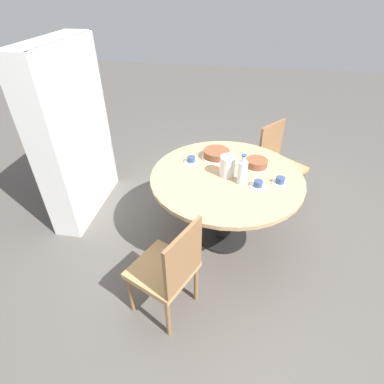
{
  "coord_description": "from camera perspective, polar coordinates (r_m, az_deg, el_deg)",
  "views": [
    {
      "loc": [
        -2.24,
        -0.06,
        2.17
      ],
      "look_at": [
        0.0,
        0.31,
        0.52
      ],
      "focal_mm": 28.0,
      "sensor_mm": 36.0,
      "label": 1
    }
  ],
  "objects": [
    {
      "name": "chair_b",
      "position": [
        2.21,
        -4.41,
        -14.4
      ],
      "size": [
        0.56,
        0.56,
        0.9
      ],
      "rotation": [
        0.0,
        0.0,
        9.0
      ],
      "color": "olive",
      "rests_on": "ground_plane"
    },
    {
      "name": "cup_b",
      "position": [
        2.54,
        12.47,
        1.41
      ],
      "size": [
        0.14,
        0.14,
        0.06
      ],
      "color": "white",
      "rests_on": "dining_table"
    },
    {
      "name": "water_bottle",
      "position": [
        2.52,
        9.55,
        3.87
      ],
      "size": [
        0.08,
        0.08,
        0.27
      ],
      "color": "silver",
      "rests_on": "dining_table"
    },
    {
      "name": "chair_a",
      "position": [
        3.49,
        16.07,
        5.44
      ],
      "size": [
        0.59,
        0.59,
        0.9
      ],
      "rotation": [
        0.0,
        0.0,
        5.61
      ],
      "color": "olive",
      "rests_on": "ground_plane"
    },
    {
      "name": "ground_plane",
      "position": [
        3.12,
        5.71,
        -8.32
      ],
      "size": [
        14.0,
        14.0,
        0.0
      ],
      "primitive_type": "plane",
      "color": "#56514C"
    },
    {
      "name": "cake_main",
      "position": [
        2.9,
        4.68,
        7.21
      ],
      "size": [
        0.28,
        0.28,
        0.08
      ],
      "color": "white",
      "rests_on": "dining_table"
    },
    {
      "name": "dining_table",
      "position": [
        2.73,
        6.46,
        0.83
      ],
      "size": [
        1.35,
        1.35,
        0.74
      ],
      "color": "black",
      "rests_on": "ground_plane"
    },
    {
      "name": "cup_a",
      "position": [
        2.63,
        16.42,
        2.01
      ],
      "size": [
        0.14,
        0.14,
        0.06
      ],
      "color": "white",
      "rests_on": "dining_table"
    },
    {
      "name": "coffee_pot",
      "position": [
        2.61,
        6.76,
        5.08
      ],
      "size": [
        0.14,
        0.14,
        0.22
      ],
      "color": "silver",
      "rests_on": "dining_table"
    },
    {
      "name": "cup_c",
      "position": [
        2.82,
        -0.15,
        6.09
      ],
      "size": [
        0.14,
        0.14,
        0.06
      ],
      "color": "white",
      "rests_on": "dining_table"
    },
    {
      "name": "cake_second",
      "position": [
        2.8,
        12.19,
        5.3
      ],
      "size": [
        0.23,
        0.23,
        0.08
      ],
      "color": "white",
      "rests_on": "dining_table"
    },
    {
      "name": "bookshelf",
      "position": [
        3.24,
        -21.33,
        10.11
      ],
      "size": [
        1.05,
        0.28,
        1.75
      ],
      "rotation": [
        0.0,
        0.0,
        3.14
      ],
      "color": "silver",
      "rests_on": "ground_plane"
    }
  ]
}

